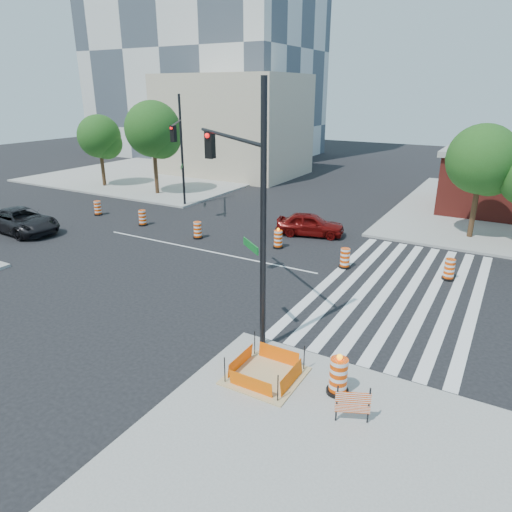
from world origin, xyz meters
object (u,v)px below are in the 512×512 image
Objects in this scene: dark_suv at (21,221)px; signal_pole_se at (243,187)px; red_coupe at (310,224)px; signal_pole_nw at (179,143)px.

signal_pole_se is at bearing -96.52° from dark_suv.
dark_suv reaches higher than red_coupe.
dark_suv is 11.56m from signal_pole_nw.
red_coupe is 12.97m from signal_pole_se.
signal_pole_se reaches higher than signal_pole_nw.
signal_pole_se is (18.51, -3.33, 4.61)m from dark_suv.
red_coupe is 18.21m from dark_suv.
dark_suv is at bearing 102.51° from red_coupe.
signal_pole_se is (2.42, -11.86, 4.66)m from red_coupe.
signal_pole_nw is at bearing 70.64° from red_coupe.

